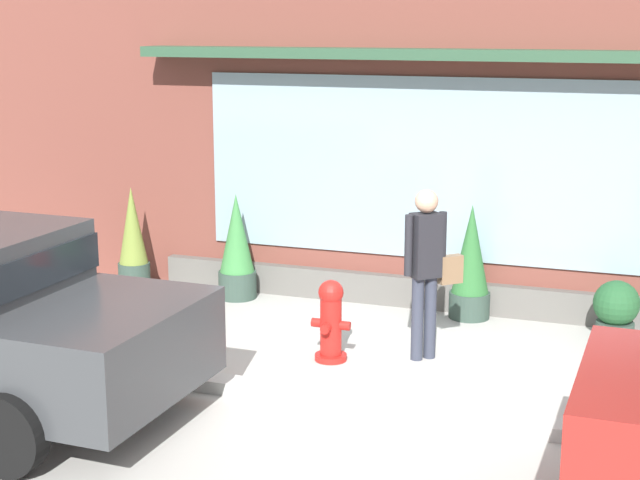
{
  "coord_description": "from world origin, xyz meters",
  "views": [
    {
      "loc": [
        2.61,
        -7.7,
        3.29
      ],
      "look_at": [
        -0.59,
        1.2,
        1.14
      ],
      "focal_mm": 54.39,
      "sensor_mm": 36.0,
      "label": 1
    }
  ],
  "objects_px": {
    "fire_hydrant": "(331,320)",
    "potted_plant_near_hydrant": "(133,241)",
    "potted_plant_by_entrance": "(237,249)",
    "potted_plant_trailing_edge": "(616,309)",
    "potted_plant_corner_tall": "(471,264)",
    "pedestrian_with_handbag": "(427,262)"
  },
  "relations": [
    {
      "from": "fire_hydrant",
      "to": "potted_plant_near_hydrant",
      "type": "distance_m",
      "value": 3.56
    },
    {
      "from": "fire_hydrant",
      "to": "potted_plant_by_entrance",
      "type": "xyz_separation_m",
      "value": [
        -1.79,
        1.71,
        0.2
      ]
    },
    {
      "from": "fire_hydrant",
      "to": "potted_plant_near_hydrant",
      "type": "relative_size",
      "value": 0.63
    },
    {
      "from": "potted_plant_trailing_edge",
      "to": "potted_plant_by_entrance",
      "type": "distance_m",
      "value": 4.41
    },
    {
      "from": "potted_plant_corner_tall",
      "to": "fire_hydrant",
      "type": "bearing_deg",
      "value": -118.44
    },
    {
      "from": "pedestrian_with_handbag",
      "to": "potted_plant_corner_tall",
      "type": "bearing_deg",
      "value": 40.73
    },
    {
      "from": "potted_plant_trailing_edge",
      "to": "potted_plant_corner_tall",
      "type": "bearing_deg",
      "value": 169.81
    },
    {
      "from": "potted_plant_trailing_edge",
      "to": "potted_plant_near_hydrant",
      "type": "distance_m",
      "value": 5.78
    },
    {
      "from": "pedestrian_with_handbag",
      "to": "potted_plant_corner_tall",
      "type": "height_order",
      "value": "pedestrian_with_handbag"
    },
    {
      "from": "potted_plant_by_entrance",
      "to": "potted_plant_near_hydrant",
      "type": "distance_m",
      "value": 1.37
    },
    {
      "from": "pedestrian_with_handbag",
      "to": "potted_plant_near_hydrant",
      "type": "bearing_deg",
      "value": 119.12
    },
    {
      "from": "potted_plant_near_hydrant",
      "to": "fire_hydrant",
      "type": "bearing_deg",
      "value": -27.08
    },
    {
      "from": "potted_plant_trailing_edge",
      "to": "potted_plant_near_hydrant",
      "type": "xyz_separation_m",
      "value": [
        -5.77,
        0.04,
        0.28
      ]
    },
    {
      "from": "fire_hydrant",
      "to": "potted_plant_near_hydrant",
      "type": "height_order",
      "value": "potted_plant_near_hydrant"
    },
    {
      "from": "pedestrian_with_handbag",
      "to": "potted_plant_near_hydrant",
      "type": "height_order",
      "value": "pedestrian_with_handbag"
    },
    {
      "from": "potted_plant_trailing_edge",
      "to": "potted_plant_near_hydrant",
      "type": "height_order",
      "value": "potted_plant_near_hydrant"
    },
    {
      "from": "pedestrian_with_handbag",
      "to": "potted_plant_by_entrance",
      "type": "distance_m",
      "value": 3.0
    },
    {
      "from": "pedestrian_with_handbag",
      "to": "potted_plant_by_entrance",
      "type": "height_order",
      "value": "pedestrian_with_handbag"
    },
    {
      "from": "potted_plant_trailing_edge",
      "to": "potted_plant_by_entrance",
      "type": "xyz_separation_m",
      "value": [
        -4.4,
        0.13,
        0.27
      ]
    },
    {
      "from": "potted_plant_by_entrance",
      "to": "potted_plant_corner_tall",
      "type": "bearing_deg",
      "value": 3.19
    },
    {
      "from": "fire_hydrant",
      "to": "potted_plant_by_entrance",
      "type": "bearing_deg",
      "value": 136.33
    },
    {
      "from": "potted_plant_trailing_edge",
      "to": "potted_plant_corner_tall",
      "type": "distance_m",
      "value": 1.65
    }
  ]
}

